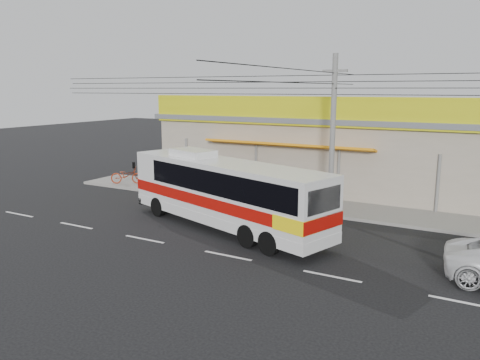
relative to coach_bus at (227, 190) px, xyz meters
The scene contains 8 objects.
ground 2.50m from the coach_bus, 12.08° to the right, with size 120.00×120.00×0.00m, color black.
sidewalk 6.13m from the coach_bus, 73.03° to the left, with size 30.00×3.20×0.15m, color gray.
lane_markings 3.79m from the coach_bus, 59.07° to the right, with size 50.00×0.12×0.01m, color silver, non-canonical shape.
storefront_building 11.31m from the coach_bus, 81.28° to the left, with size 22.60×9.20×5.70m.
coach_bus is the anchor object (origin of this frame).
motorbike_red 11.60m from the coach_bus, 154.42° to the left, with size 0.71×2.02×1.06m, color maroon.
motorbike_dark 8.12m from the coach_bus, 136.75° to the left, with size 0.44×1.56×0.94m, color black.
utility_pole 6.84m from the coach_bus, 48.47° to the left, with size 34.00×14.00×7.67m.
Camera 1 is at (8.43, -16.71, 6.11)m, focal length 35.00 mm.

